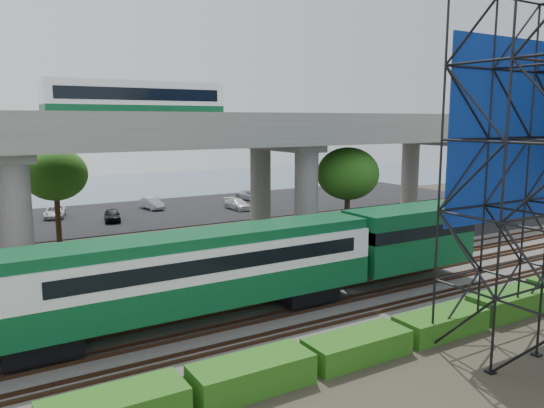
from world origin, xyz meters
TOP-DOWN VIEW (x-y plane):
  - ground at (0.00, 0.00)m, footprint 140.00×140.00m
  - ballast_bed at (0.00, 2.00)m, footprint 90.00×12.00m
  - service_road at (0.00, 10.50)m, footprint 90.00×5.00m
  - parking_lot at (0.00, 34.00)m, footprint 90.00×18.00m
  - harbor_water at (0.00, 56.00)m, footprint 140.00×40.00m
  - rail_tracks at (0.00, 2.00)m, footprint 90.00×9.52m
  - commuter_train at (-1.69, 2.00)m, footprint 29.30×3.06m
  - overpass at (-0.13, 16.00)m, footprint 80.00×12.00m
  - hedge_strip at (1.01, -4.30)m, footprint 34.60×1.80m
  - trees at (-4.67, 16.17)m, footprint 40.94×16.94m
  - parked_cars at (1.79, 33.74)m, footprint 39.55×9.44m

SIDE VIEW (x-z plane):
  - ground at x=0.00m, z-range 0.00..0.00m
  - harbor_water at x=0.00m, z-range 0.00..0.03m
  - service_road at x=0.00m, z-range 0.00..0.08m
  - parking_lot at x=0.00m, z-range 0.00..0.08m
  - ballast_bed at x=0.00m, z-range 0.00..0.20m
  - rail_tracks at x=0.00m, z-range 0.20..0.36m
  - hedge_strip at x=1.01m, z-range -0.04..1.16m
  - parked_cars at x=1.79m, z-range 0.03..1.30m
  - commuter_train at x=-1.69m, z-range 0.73..5.03m
  - trees at x=-4.67m, z-range 1.73..9.42m
  - overpass at x=-0.13m, z-range 2.01..14.41m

